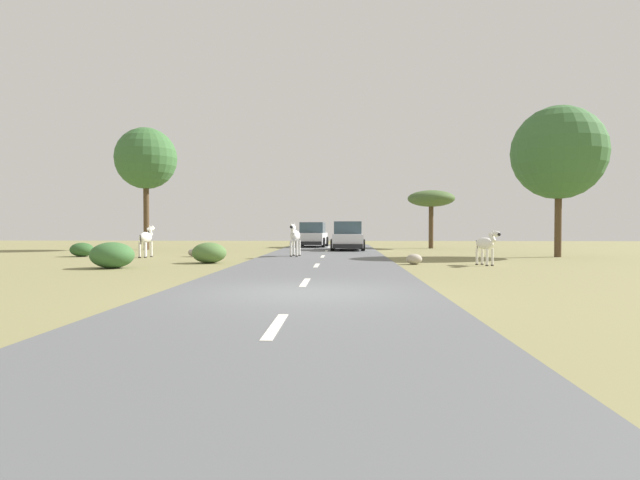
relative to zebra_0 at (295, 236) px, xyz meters
The scene contains 16 objects.
ground_plane 14.25m from the zebra_0, 83.99° to the right, with size 90.00×90.00×0.00m, color olive.
road 14.23m from the zebra_0, 84.61° to the right, with size 6.00×64.00×0.05m, color #56595B.
lane_markings 15.23m from the zebra_0, 84.97° to the right, with size 0.16×56.00×0.01m.
zebra_0 is the anchor object (origin of this frame).
zebra_1 9.25m from the zebra_0, 33.91° to the right, with size 0.76×1.37×1.36m.
zebra_2 7.10m from the zebra_0, behind, with size 0.49×1.67×1.57m.
car_0 12.75m from the zebra_0, 89.38° to the left, with size 2.21×4.43×1.74m.
car_1 7.79m from the zebra_0, 70.57° to the left, with size 2.05×4.35×1.74m.
tree_0 14.06m from the zebra_0, 140.97° to the left, with size 3.90×3.90×7.78m.
tree_1 14.11m from the zebra_0, 53.49° to the left, with size 3.17×3.17×3.94m.
tree_2 13.32m from the zebra_0, ahead, with size 4.48×4.48×7.27m.
bush_1 10.52m from the zebra_0, behind, with size 1.14×1.02×0.68m, color #2D5628.
bush_2 9.18m from the zebra_0, 129.45° to the right, with size 1.53×1.38×0.92m, color #386633.
bush_3 5.30m from the zebra_0, 125.70° to the right, with size 1.38×1.24×0.83m, color #4C7038.
rock_0 4.94m from the zebra_0, behind, with size 0.81×0.67×0.42m, color gray.
rock_1 6.93m from the zebra_0, 42.75° to the right, with size 0.61×0.53×0.41m, color #A89E8C.
Camera 1 is at (0.78, -11.54, 1.45)m, focal length 30.30 mm.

